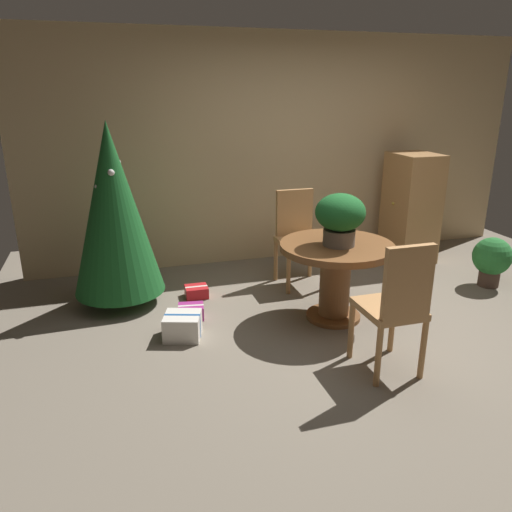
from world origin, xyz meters
name	(u,v)px	position (x,y,z in m)	size (l,w,h in m)	color
ground_plane	(368,332)	(0.00, 0.00, 0.00)	(6.60, 6.60, 0.00)	#756B5B
back_wall_panel	(284,150)	(0.00, 2.20, 1.30)	(6.00, 0.10, 2.60)	tan
round_dining_table	(336,267)	(-0.16, 0.35, 0.49)	(1.00, 1.00, 0.71)	brown
flower_vase	(340,216)	(-0.17, 0.31, 0.97)	(0.43, 0.43, 0.45)	#665B51
wooden_chair_near	(396,303)	(-0.16, -0.62, 0.56)	(0.40, 0.45, 1.02)	#B27F4C
wooden_chair_far	(298,233)	(-0.16, 1.28, 0.55)	(0.45, 0.44, 0.99)	#B27F4C
holiday_tree	(114,210)	(-2.00, 1.25, 0.93)	(0.85, 0.85, 1.73)	brown
gift_box_purple	(191,312)	(-1.40, 0.72, 0.06)	(0.25, 0.22, 0.12)	#9E287A
gift_box_cream	(183,326)	(-1.53, 0.37, 0.10)	(0.37, 0.35, 0.21)	silver
gift_box_red	(197,292)	(-1.27, 1.19, 0.06)	(0.23, 0.20, 0.11)	red
wooden_cabinet	(411,207)	(1.42, 1.64, 0.64)	(0.50, 0.60, 1.28)	#B27F4C
potted_plant	(492,259)	(1.75, 0.59, 0.30)	(0.40, 0.40, 0.53)	#4C382D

